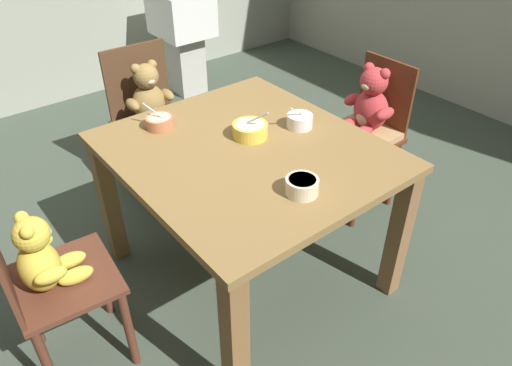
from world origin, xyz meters
The scene contains 10 objects.
ground_plane centered at (0.00, 0.00, -0.02)m, with size 5.20×5.20×0.04m.
dining_table centered at (0.00, 0.00, 0.60)m, with size 1.15×1.02×0.72m.
teddy_chair_near_front centered at (-0.05, -0.89, 0.52)m, with size 0.41×0.40×0.88m.
teddy_chair_near_left centered at (-0.95, 0.03, 0.54)m, with size 0.43×0.43×0.86m.
teddy_chair_far_center centered at (-0.07, 0.88, 0.55)m, with size 0.37×0.39×0.85m.
porridge_bowl_terracotta_near_left centered at (-0.39, -0.20, 0.75)m, with size 0.13×0.13×0.12m.
porridge_bowl_cream_near_right centered at (0.38, -0.04, 0.76)m, with size 0.12×0.12×0.06m.
porridge_bowl_yellow_center centered at (-0.07, 0.07, 0.76)m, with size 0.16×0.15×0.14m.
porridge_bowl_white_far_center centered at (0.00, 0.30, 0.76)m, with size 0.12×0.13×0.12m.
sink_basin centered at (-2.05, 0.91, 0.55)m, with size 0.46×0.40×0.84m.
Camera 1 is at (1.39, -1.05, 1.78)m, focal length 33.70 mm.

